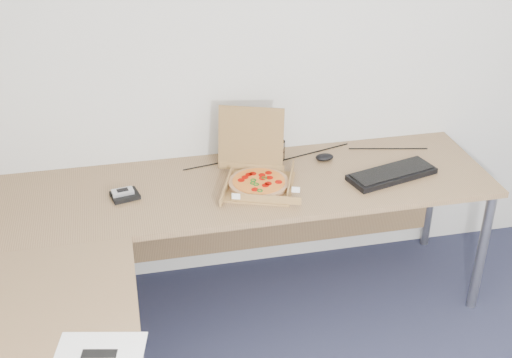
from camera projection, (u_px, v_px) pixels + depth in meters
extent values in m
cube|color=olive|center=(241.00, 187.00, 3.31)|extent=(2.50, 0.70, 0.03)
cylinder|color=gray|center=(431.00, 194.00, 3.96)|extent=(0.05, 0.05, 0.70)
cube|color=olive|center=(259.00, 187.00, 3.27)|extent=(0.33, 0.33, 0.01)
cube|color=olive|center=(251.00, 139.00, 3.35)|extent=(0.33, 0.07, 0.33)
cylinder|color=tan|center=(259.00, 184.00, 3.26)|extent=(0.30, 0.30, 0.02)
cylinder|color=#C23B1E|center=(259.00, 181.00, 3.26)|extent=(0.26, 0.26, 0.00)
cylinder|color=silver|center=(279.00, 150.00, 3.50)|extent=(0.06, 0.06, 0.11)
cube|color=black|center=(392.00, 174.00, 3.36)|extent=(0.48, 0.27, 0.03)
ellipsoid|color=black|center=(324.00, 157.00, 3.51)|extent=(0.11, 0.09, 0.03)
cube|color=black|center=(125.00, 195.00, 3.19)|extent=(0.15, 0.13, 0.02)
cube|color=#B2B5BA|center=(123.00, 192.00, 3.18)|extent=(0.11, 0.07, 0.02)
cube|color=white|center=(99.00, 354.00, 2.29)|extent=(0.34, 0.27, 0.00)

